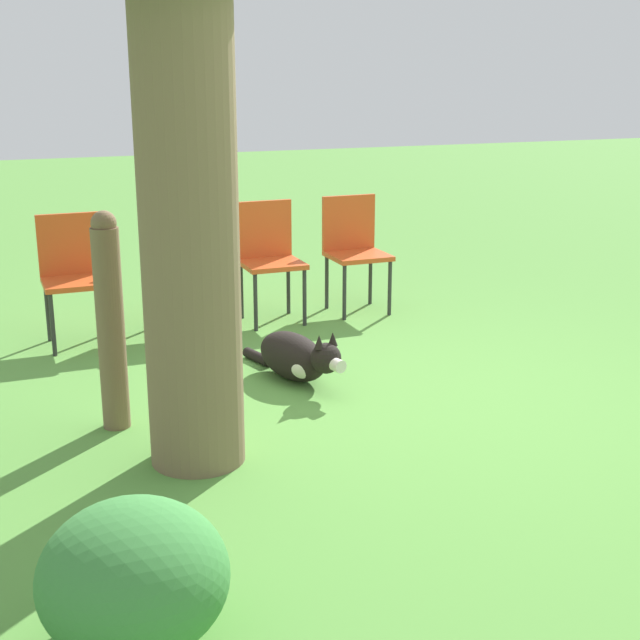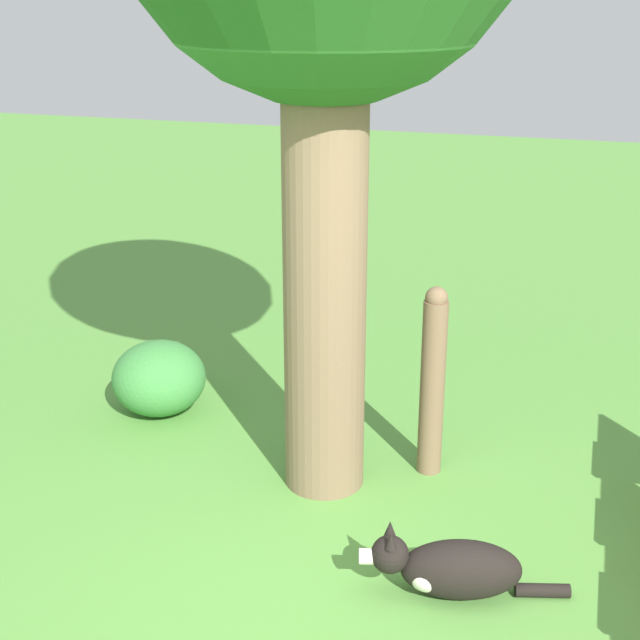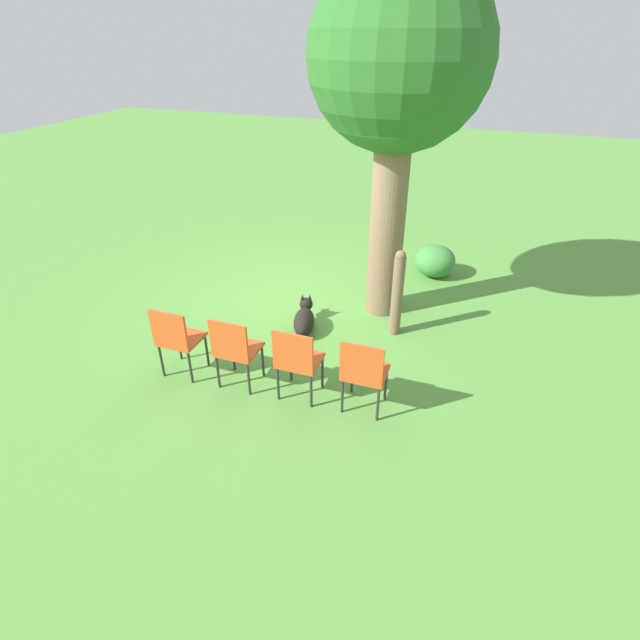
{
  "view_description": "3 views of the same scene",
  "coord_description": "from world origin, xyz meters",
  "px_view_note": "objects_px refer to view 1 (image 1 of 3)",
  "views": [
    {
      "loc": [
        -4.3,
        1.91,
        1.88
      ],
      "look_at": [
        0.54,
        0.08,
        0.39
      ],
      "focal_mm": 50.0,
      "sensor_mm": 36.0,
      "label": 1
    },
    {
      "loc": [
        1.11,
        -3.37,
        2.73
      ],
      "look_at": [
        -0.32,
        0.99,
        1.04
      ],
      "focal_mm": 50.0,
      "sensor_mm": 36.0,
      "label": 2
    },
    {
      "loc": [
        5.85,
        2.37,
        3.57
      ],
      "look_at": [
        1.07,
        0.61,
        0.5
      ],
      "focal_mm": 28.0,
      "sensor_mm": 36.0,
      "label": 3
    }
  ],
  "objects_px": {
    "dog": "(297,357)",
    "red_chair_2": "(175,261)",
    "red_chair_0": "(354,245)",
    "red_chair_1": "(268,252)",
    "red_chair_3": "(74,270)",
    "fence_post": "(110,321)"
  },
  "relations": [
    {
      "from": "red_chair_0",
      "to": "red_chair_2",
      "type": "bearing_deg",
      "value": -87.52
    },
    {
      "from": "red_chair_1",
      "to": "red_chair_0",
      "type": "bearing_deg",
      "value": 92.48
    },
    {
      "from": "dog",
      "to": "red_chair_3",
      "type": "height_order",
      "value": "red_chair_3"
    },
    {
      "from": "red_chair_3",
      "to": "fence_post",
      "type": "bearing_deg",
      "value": 0.11
    },
    {
      "from": "red_chair_1",
      "to": "red_chair_3",
      "type": "bearing_deg",
      "value": -87.52
    },
    {
      "from": "dog",
      "to": "fence_post",
      "type": "relative_size",
      "value": 0.85
    },
    {
      "from": "red_chair_1",
      "to": "red_chair_3",
      "type": "xyz_separation_m",
      "value": [
        -0.08,
        1.43,
        0.0
      ]
    },
    {
      "from": "dog",
      "to": "red_chair_2",
      "type": "distance_m",
      "value": 1.46
    },
    {
      "from": "red_chair_0",
      "to": "red_chair_1",
      "type": "relative_size",
      "value": 1.0
    },
    {
      "from": "dog",
      "to": "red_chair_1",
      "type": "bearing_deg",
      "value": 153.12
    },
    {
      "from": "dog",
      "to": "red_chair_1",
      "type": "distance_m",
      "value": 1.45
    },
    {
      "from": "red_chair_0",
      "to": "fence_post",
      "type": "bearing_deg",
      "value": -51.1
    },
    {
      "from": "red_chair_0",
      "to": "red_chair_3",
      "type": "relative_size",
      "value": 1.0
    },
    {
      "from": "red_chair_0",
      "to": "red_chair_3",
      "type": "xyz_separation_m",
      "value": [
        -0.12,
        2.14,
        0.0
      ]
    },
    {
      "from": "red_chair_2",
      "to": "dog",
      "type": "bearing_deg",
      "value": 18.17
    },
    {
      "from": "red_chair_0",
      "to": "red_chair_2",
      "type": "height_order",
      "value": "same"
    },
    {
      "from": "fence_post",
      "to": "red_chair_1",
      "type": "xyz_separation_m",
      "value": [
        1.71,
        -1.4,
        -0.07
      ]
    },
    {
      "from": "red_chair_1",
      "to": "red_chair_3",
      "type": "distance_m",
      "value": 1.43
    },
    {
      "from": "dog",
      "to": "red_chair_3",
      "type": "bearing_deg",
      "value": -154.34
    },
    {
      "from": "dog",
      "to": "red_chair_3",
      "type": "relative_size",
      "value": 1.11
    },
    {
      "from": "dog",
      "to": "red_chair_3",
      "type": "xyz_separation_m",
      "value": [
        1.3,
        1.17,
        0.37
      ]
    },
    {
      "from": "dog",
      "to": "fence_post",
      "type": "height_order",
      "value": "fence_post"
    }
  ]
}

